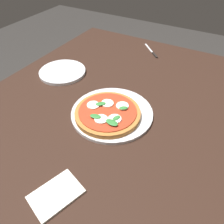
{
  "coord_description": "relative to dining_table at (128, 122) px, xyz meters",
  "views": [
    {
      "loc": [
        0.62,
        0.27,
        1.32
      ],
      "look_at": [
        0.08,
        -0.03,
        0.78
      ],
      "focal_mm": 35.29,
      "sensor_mm": 36.0,
      "label": 1
    }
  ],
  "objects": [
    {
      "name": "ground_plane",
      "position": [
        0.0,
        0.0,
        -0.67
      ],
      "size": [
        6.0,
        6.0,
        0.0
      ],
      "primitive_type": "plane",
      "color": "#2D2B28"
    },
    {
      "name": "dining_table",
      "position": [
        0.0,
        0.0,
        0.0
      ],
      "size": [
        1.21,
        1.15,
        0.77
      ],
      "color": "black",
      "rests_on": "ground_plane"
    },
    {
      "name": "serving_tray",
      "position": [
        0.08,
        -0.03,
        0.1
      ],
      "size": [
        0.3,
        0.3,
        0.01
      ],
      "primitive_type": "cylinder",
      "color": "silver",
      "rests_on": "dining_table"
    },
    {
      "name": "pizza",
      "position": [
        0.11,
        -0.03,
        0.12
      ],
      "size": [
        0.24,
        0.24,
        0.03
      ],
      "color": "#B27033",
      "rests_on": "serving_tray"
    },
    {
      "name": "plate_white",
      "position": [
        -0.05,
        -0.38,
        0.11
      ],
      "size": [
        0.22,
        0.22,
        0.01
      ],
      "primitive_type": "cylinder",
      "color": "white",
      "rests_on": "dining_table"
    },
    {
      "name": "napkin",
      "position": [
        0.44,
        0.0,
        0.1
      ],
      "size": [
        0.15,
        0.13,
        0.01
      ],
      "primitive_type": "cube",
      "rotation": [
        0.0,
        0.0,
        -0.33
      ],
      "color": "white",
      "rests_on": "dining_table"
    },
    {
      "name": "knife",
      "position": [
        -0.46,
        -0.09,
        0.1
      ],
      "size": [
        0.14,
        0.13,
        0.01
      ],
      "color": "black",
      "rests_on": "dining_table"
    }
  ]
}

